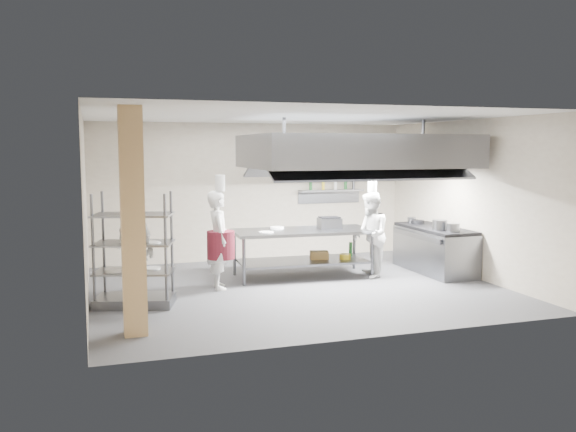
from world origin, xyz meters
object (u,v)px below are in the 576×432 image
object	(u,v)px
island	(303,253)
chef_head	(219,240)
cooking_range	(435,251)
chef_line	(370,235)
stockpot	(440,225)
griddle	(329,223)
chef_plating	(134,250)
pass_rack	(134,249)

from	to	relation	value
island	chef_head	size ratio (longest dim) A/B	1.53
cooking_range	chef_line	distance (m)	1.50
chef_head	stockpot	distance (m)	4.25
cooking_range	griddle	distance (m)	2.23
island	chef_plating	world-z (taller)	chef_plating
pass_rack	chef_plating	size ratio (longest dim) A/B	1.02
cooking_range	chef_line	size ratio (longest dim) A/B	1.22
pass_rack	chef_head	distance (m)	1.66
pass_rack	cooking_range	world-z (taller)	pass_rack
chef_head	griddle	bearing A→B (deg)	-74.16
pass_rack	stockpot	xyz separation A→B (m)	(5.72, 0.45, 0.11)
cooking_range	stockpot	size ratio (longest dim) A/B	7.10
chef_plating	cooking_range	bearing A→B (deg)	71.80
pass_rack	chef_head	xyz separation A→B (m)	(1.49, 0.73, -0.03)
pass_rack	chef_plating	world-z (taller)	pass_rack
cooking_range	chef_plating	bearing A→B (deg)	-172.45
cooking_range	chef_head	distance (m)	4.42
chef_head	chef_plating	distance (m)	1.62
chef_line	stockpot	size ratio (longest dim) A/B	5.81
cooking_range	chef_head	xyz separation A→B (m)	(-4.39, -0.13, 0.44)
island	chef_line	world-z (taller)	chef_line
cooking_range	chef_plating	distance (m)	5.94
chef_plating	griddle	xyz separation A→B (m)	(3.76, 1.14, 0.14)
cooking_range	stockpot	world-z (taller)	stockpot
pass_rack	griddle	distance (m)	3.96
chef_plating	stockpot	distance (m)	5.73
chef_line	island	bearing A→B (deg)	-95.60
island	stockpot	bearing A→B (deg)	-14.79
chef_line	chef_plating	world-z (taller)	chef_plating
chef_plating	griddle	world-z (taller)	chef_plating
cooking_range	chef_head	bearing A→B (deg)	-178.32
chef_line	chef_plating	size ratio (longest dim) A/B	0.94
chef_line	griddle	bearing A→B (deg)	-107.84
chef_line	stockpot	bearing A→B (deg)	89.25
chef_head	island	bearing A→B (deg)	-70.04
chef_head	chef_line	distance (m)	2.95
griddle	stockpot	xyz separation A→B (m)	(1.96, -0.77, -0.02)
chef_head	chef_plating	bearing A→B (deg)	117.43
chef_head	griddle	distance (m)	2.33
island	chef_plating	size ratio (longest dim) A/B	1.51
island	chef_line	bearing A→B (deg)	-17.26
island	pass_rack	bearing A→B (deg)	-156.40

